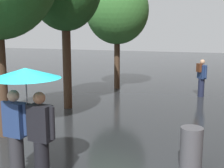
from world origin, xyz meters
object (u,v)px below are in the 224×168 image
(litter_bin, at_px, (191,148))
(street_tree_2, at_px, (117,11))
(couple_under_umbrella, at_px, (27,105))
(pedestrian_walking_midground, at_px, (201,77))

(litter_bin, bearing_deg, street_tree_2, 121.48)
(couple_under_umbrella, bearing_deg, pedestrian_walking_midground, 76.50)
(couple_under_umbrella, bearing_deg, street_tree_2, 102.08)
(street_tree_2, relative_size, pedestrian_walking_midground, 3.35)
(couple_under_umbrella, xyz_separation_m, litter_bin, (2.61, 1.67, -1.01))
(couple_under_umbrella, distance_m, pedestrian_walking_midground, 8.96)
(litter_bin, bearing_deg, couple_under_umbrella, -147.46)
(litter_bin, relative_size, pedestrian_walking_midground, 0.53)
(pedestrian_walking_midground, bearing_deg, litter_bin, -85.74)
(pedestrian_walking_midground, bearing_deg, street_tree_2, 173.96)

